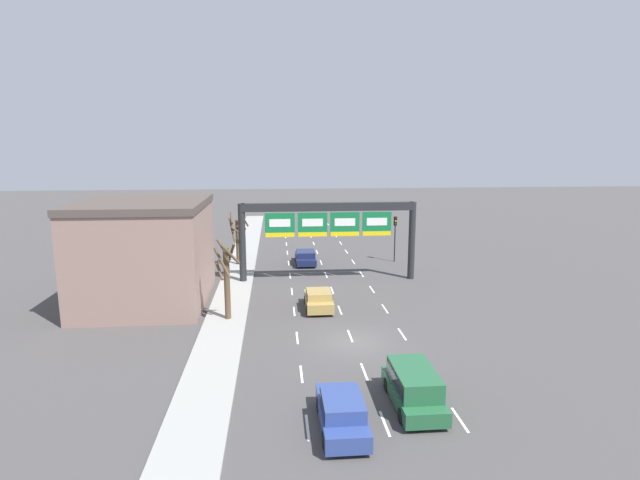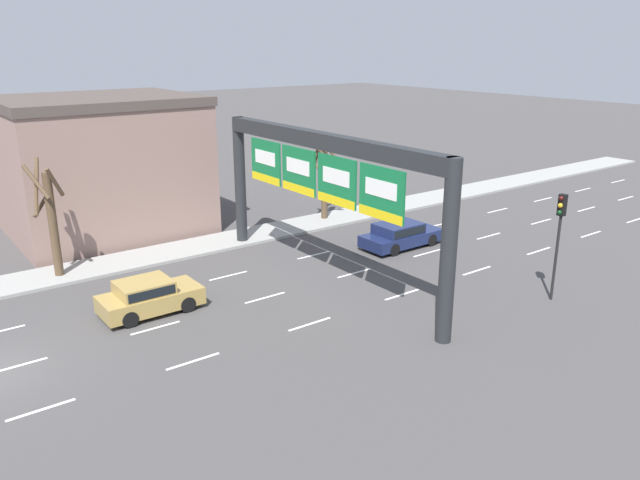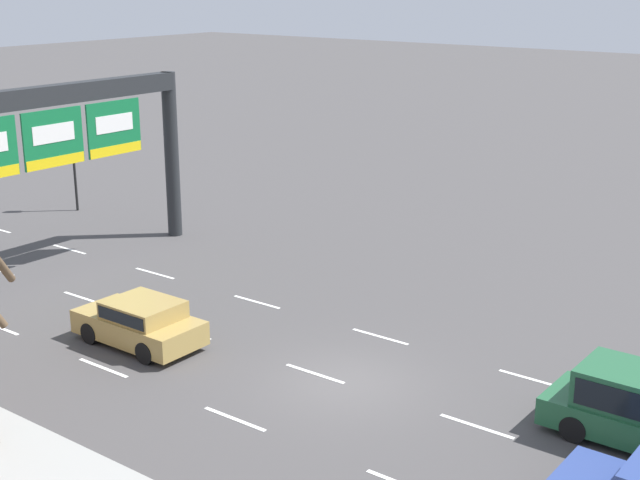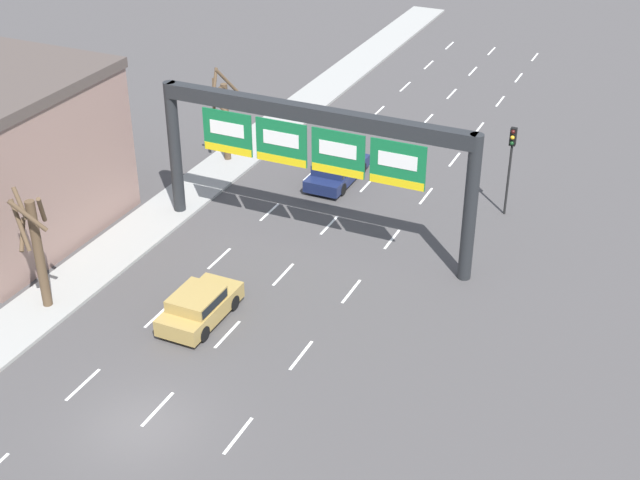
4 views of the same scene
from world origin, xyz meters
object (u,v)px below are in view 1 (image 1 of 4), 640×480
suv_green (414,385)px  car_navy (305,257)px  tree_bare_closest (238,237)px  car_blue (342,411)px  traffic_light_near_gantry (395,230)px  sign_gantry (328,223)px  car_gold (319,299)px  tree_bare_second (227,277)px

suv_green → car_navy: 28.36m
tree_bare_closest → car_blue: bearing=-77.8°
car_navy → traffic_light_near_gantry: 9.49m
car_navy → traffic_light_near_gantry: traffic_light_near_gantry is taller
sign_gantry → car_blue: (-1.88, -23.34, -4.34)m
car_gold → car_blue: (-0.37, -15.64, 0.05)m
car_gold → tree_bare_closest: bearing=115.8°
car_navy → tree_bare_second: tree_bare_second is taller
traffic_light_near_gantry → car_gold: bearing=-122.1°
traffic_light_near_gantry → tree_bare_second: bearing=-133.3°
traffic_light_near_gantry → tree_bare_closest: tree_bare_closest is taller
car_gold → traffic_light_near_gantry: traffic_light_near_gantry is taller
sign_gantry → tree_bare_closest: bearing=142.8°
traffic_light_near_gantry → car_blue: bearing=-107.4°
sign_gantry → car_navy: bearing=104.0°
car_navy → tree_bare_closest: 7.00m
sign_gantry → traffic_light_near_gantry: 10.21m
car_gold → car_blue: size_ratio=0.89×
car_navy → sign_gantry: bearing=-76.0°
car_navy → traffic_light_near_gantry: (9.12, 0.20, 2.59)m
tree_bare_second → traffic_light_near_gantry: bearing=46.7°
sign_gantry → suv_green: sign_gantry is taller
sign_gantry → car_blue: 23.81m
suv_green → tree_bare_second: tree_bare_second is taller
car_gold → traffic_light_near_gantry: bearing=57.9°
traffic_light_near_gantry → tree_bare_closest: size_ratio=0.83×
car_gold → car_blue: bearing=-91.4°
suv_green → tree_bare_closest: 29.73m
car_gold → car_navy: size_ratio=0.88×
suv_green → car_navy: size_ratio=1.03×
suv_green → traffic_light_near_gantry: bearing=78.3°
car_gold → traffic_light_near_gantry: size_ratio=0.87×
car_navy → tree_bare_closest: (-6.65, -0.20, 2.18)m
car_blue → traffic_light_near_gantry: traffic_light_near_gantry is taller
tree_bare_closest → car_navy: bearing=1.8°
car_gold → tree_bare_closest: tree_bare_closest is taller
sign_gantry → car_navy: size_ratio=3.34×
car_blue → suv_green: bearing=25.1°
tree_bare_closest → tree_bare_second: 15.90m
traffic_light_near_gantry → tree_bare_closest: 15.79m
sign_gantry → car_gold: size_ratio=3.81×
car_blue → tree_bare_second: bearing=113.5°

